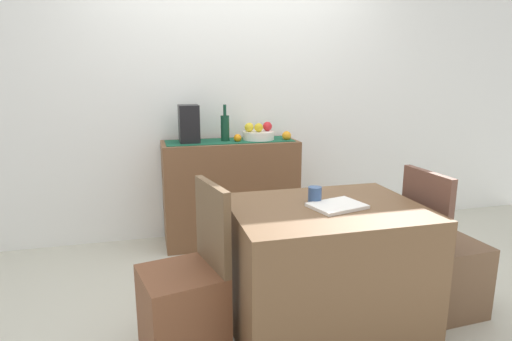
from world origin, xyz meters
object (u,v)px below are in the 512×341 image
(chair_by_corner, at_px, (442,270))
(sideboard_console, at_px, (231,192))
(fruit_bowl, at_px, (258,135))
(coffee_cup, at_px, (315,195))
(coffee_maker, at_px, (189,124))
(open_book, at_px, (337,206))
(dining_table, at_px, (324,269))
(wine_bottle, at_px, (225,128))
(chair_near_window, at_px, (185,304))

(chair_by_corner, bearing_deg, sideboard_console, 125.42)
(fruit_bowl, bearing_deg, coffee_cup, -91.66)
(sideboard_console, distance_m, coffee_maker, 0.69)
(coffee_maker, relative_size, open_book, 1.11)
(open_book, xyz_separation_m, coffee_cup, (-0.08, 0.11, 0.04))
(dining_table, xyz_separation_m, open_book, (0.05, -0.03, 0.38))
(wine_bottle, xyz_separation_m, chair_near_window, (-0.50, -1.45, -0.74))
(dining_table, xyz_separation_m, chair_by_corner, (0.78, -0.00, -0.10))
(sideboard_console, distance_m, wine_bottle, 0.56)
(sideboard_console, xyz_separation_m, coffee_maker, (-0.34, 0.00, 0.60))
(dining_table, relative_size, open_book, 3.72)
(sideboard_console, relative_size, open_book, 4.06)
(fruit_bowl, distance_m, chair_by_corner, 1.78)
(chair_near_window, bearing_deg, open_book, -2.44)
(fruit_bowl, xyz_separation_m, chair_by_corner, (0.78, -1.45, -0.66))
(coffee_maker, distance_m, dining_table, 1.70)
(coffee_cup, bearing_deg, fruit_bowl, 88.34)
(wine_bottle, bearing_deg, fruit_bowl, -0.00)
(coffee_cup, bearing_deg, wine_bottle, 100.32)
(wine_bottle, distance_m, open_book, 1.54)
(coffee_cup, distance_m, chair_near_window, 0.91)
(wine_bottle, relative_size, dining_table, 0.30)
(coffee_cup, bearing_deg, coffee_maker, 111.80)
(fruit_bowl, distance_m, chair_near_window, 1.78)
(fruit_bowl, distance_m, wine_bottle, 0.30)
(coffee_maker, bearing_deg, chair_by_corner, -46.63)
(wine_bottle, relative_size, coffee_maker, 0.99)
(sideboard_console, bearing_deg, dining_table, -80.26)
(fruit_bowl, distance_m, dining_table, 1.56)
(wine_bottle, bearing_deg, dining_table, -78.74)
(coffee_maker, bearing_deg, sideboard_console, 0.00)
(chair_near_window, distance_m, chair_by_corner, 1.57)
(coffee_maker, xyz_separation_m, dining_table, (0.59, -1.45, -0.67))
(wine_bottle, relative_size, open_book, 1.10)
(open_book, bearing_deg, dining_table, 130.49)
(wine_bottle, xyz_separation_m, dining_table, (0.29, -1.45, -0.63))
(sideboard_console, distance_m, chair_by_corner, 1.79)
(dining_table, height_order, open_book, open_book)
(fruit_bowl, relative_size, open_book, 0.96)
(coffee_cup, bearing_deg, chair_near_window, -174.18)
(chair_by_corner, bearing_deg, chair_near_window, 179.84)
(dining_table, bearing_deg, fruit_bowl, 89.98)
(coffee_cup, bearing_deg, open_book, -52.74)
(sideboard_console, bearing_deg, chair_near_window, -110.29)
(sideboard_console, distance_m, open_book, 1.54)
(coffee_cup, xyz_separation_m, chair_by_corner, (0.82, -0.08, -0.52))
(dining_table, distance_m, coffee_cup, 0.42)
(open_book, distance_m, coffee_cup, 0.14)
(dining_table, relative_size, chair_near_window, 1.16)
(dining_table, bearing_deg, chair_by_corner, -0.07)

